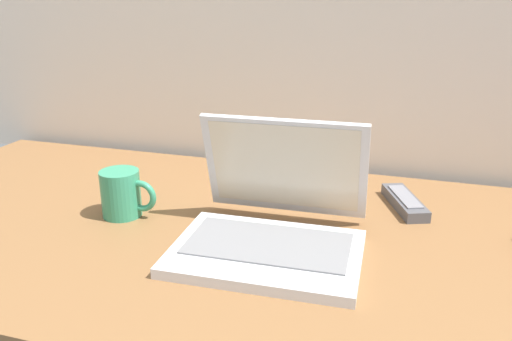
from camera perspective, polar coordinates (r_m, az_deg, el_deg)
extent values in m
cube|color=brown|center=(0.97, -2.51, -7.28)|extent=(1.60, 0.76, 0.03)
cube|color=silver|center=(0.86, 1.12, -9.14)|extent=(0.32, 0.23, 0.02)
cube|color=slate|center=(0.87, 1.37, -8.07)|extent=(0.28, 0.15, 0.00)
cube|color=silver|center=(0.94, 3.20, 0.42)|extent=(0.30, 0.08, 0.19)
cube|color=beige|center=(0.94, 3.13, 0.41)|extent=(0.27, 0.06, 0.17)
cylinder|color=#338C66|center=(1.03, -14.74, -2.47)|extent=(0.08, 0.08, 0.09)
torus|color=#338C66|center=(1.01, -12.61, -2.77)|extent=(0.06, 0.01, 0.06)
cylinder|color=brown|center=(1.02, -14.93, -0.38)|extent=(0.07, 0.07, 0.00)
cube|color=#4C4C51|center=(1.09, 16.12, -3.39)|extent=(0.10, 0.17, 0.02)
cube|color=slate|center=(1.09, 16.18, -2.78)|extent=(0.07, 0.12, 0.00)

